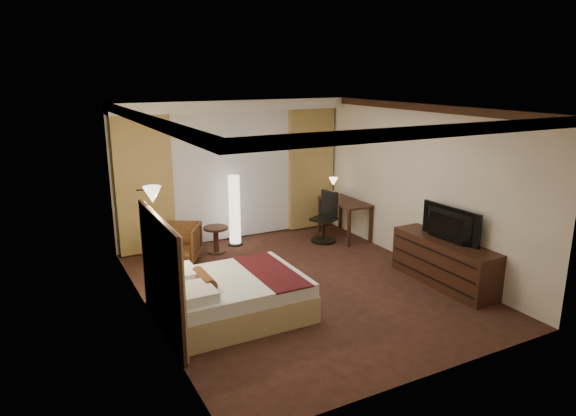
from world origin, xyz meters
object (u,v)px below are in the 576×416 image
desk (344,219)px  television (446,221)px  armchair (178,241)px  dresser (444,262)px  side_table (216,240)px  office_chair (324,217)px  bed (234,297)px  floor_lamp (235,210)px

desk → television: bearing=-89.6°
armchair → dresser: size_ratio=0.40×
side_table → office_chair: size_ratio=0.49×
dresser → television: (-0.03, 0.00, 0.67)m
bed → television: (3.24, -0.51, 0.75)m
bed → office_chair: office_chair is taller
floor_lamp → desk: (2.08, -0.60, -0.30)m
armchair → dresser: armchair is taller
office_chair → dresser: office_chair is taller
desk → floor_lamp: bearing=164.0°
bed → armchair: bearing=91.8°
side_table → bed: bearing=-104.9°
floor_lamp → television: bearing=-57.2°
armchair → dresser: (3.34, -2.87, -0.01)m
side_table → office_chair: bearing=-10.6°
dresser → television: bearing=180.0°
floor_lamp → dresser: (2.13, -3.25, -0.32)m
floor_lamp → television: size_ratio=1.24×
floor_lamp → television: 3.89m
office_chair → dresser: size_ratio=0.54×
desk → office_chair: 0.52m
television → bed: bearing=78.1°
bed → television: size_ratio=1.70×
floor_lamp → dresser: size_ratio=0.74×
bed → television: television is taller
television → side_table: bearing=37.8°
bed → office_chair: bearing=37.8°
desk → office_chair: size_ratio=1.17×
side_table → floor_lamp: 0.70m
desk → dresser: 2.66m
floor_lamp → desk: bearing=-16.0°
bed → desk: size_ratio=1.60×
armchair → desk: bearing=26.6°
bed → dresser: bearing=-8.8°
television → floor_lamp: bearing=29.9°
bed → armchair: size_ratio=2.55×
armchair → desk: desk is taller
side_table → floor_lamp: (0.48, 0.26, 0.43)m
bed → office_chair: 3.43m
side_table → floor_lamp: size_ratio=0.36×
floor_lamp → office_chair: 1.71m
armchair → desk: (3.29, -0.21, 0.01)m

